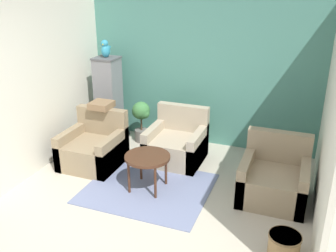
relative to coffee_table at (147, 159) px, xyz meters
name	(u,v)px	position (x,y,z in m)	size (l,w,h in m)	color
ground_plane	(117,251)	(0.20, -1.29, -0.46)	(20.00, 20.00, 0.00)	beige
wall_back_accent	(201,73)	(0.20, 1.84, 0.79)	(4.06, 0.06, 2.50)	#4C897A
wall_left	(43,85)	(-1.80, 0.26, 0.79)	(0.06, 3.09, 2.50)	silver
wall_right	(332,119)	(2.20, 0.26, 0.79)	(0.06, 3.09, 2.50)	silver
area_rug	(148,188)	(0.00, 0.00, -0.45)	(1.69, 1.44, 0.01)	slate
coffee_table	(147,159)	(0.00, 0.00, 0.00)	(0.62, 0.62, 0.51)	#472819
armchair_left	(94,148)	(-1.08, 0.38, -0.19)	(0.85, 0.84, 0.83)	#8E7A5B
armchair_right	(274,180)	(1.64, 0.39, -0.19)	(0.85, 0.84, 0.83)	#9E896B
armchair_middle	(177,144)	(0.07, 0.98, -0.19)	(0.85, 0.84, 0.83)	tan
birdcage	(109,100)	(-1.36, 1.39, 0.26)	(0.52, 0.52, 1.48)	#555559
parrot	(106,49)	(-1.36, 1.40, 1.16)	(0.14, 0.25, 0.30)	teal
potted_plant	(141,117)	(-0.77, 1.46, 0.00)	(0.35, 0.32, 0.73)	#66605B
wicker_basket	(284,244)	(1.88, -0.71, -0.32)	(0.35, 0.35, 0.25)	#A37F51
throw_pillow	(101,105)	(-1.08, 0.69, 0.43)	(0.33, 0.33, 0.10)	#846647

